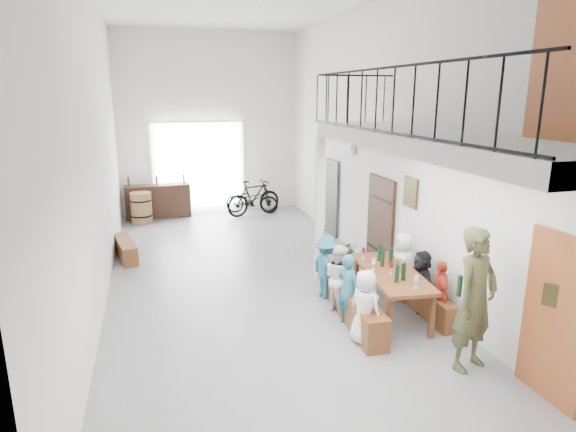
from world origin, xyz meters
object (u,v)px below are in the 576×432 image
object	(u,v)px
side_bench	(126,249)
host_standing	(475,300)
tasting_table	(391,276)
bicycle_near	(252,199)
oak_barrel	(141,208)
bench_inner	(354,306)
serving_counter	(158,201)

from	to	relation	value
side_bench	host_standing	bearing A→B (deg)	-52.08
tasting_table	bicycle_near	distance (m)	7.76
tasting_table	oak_barrel	xyz separation A→B (m)	(-4.10, 7.44, -0.26)
tasting_table	bicycle_near	xyz separation A→B (m)	(-0.78, 7.72, -0.27)
oak_barrel	host_standing	bearing A→B (deg)	-64.40
oak_barrel	bicycle_near	xyz separation A→B (m)	(3.32, 0.28, -0.01)
side_bench	bench_inner	bearing A→B (deg)	-49.21
bicycle_near	oak_barrel	bearing A→B (deg)	115.85
side_bench	serving_counter	bearing A→B (deg)	77.47
tasting_table	side_bench	distance (m)	6.20
oak_barrel	host_standing	xyz separation A→B (m)	(4.40, -9.18, 0.54)
bench_inner	side_bench	distance (m)	5.74
tasting_table	bench_inner	distance (m)	0.81
serving_counter	bicycle_near	world-z (taller)	serving_counter
bench_inner	serving_counter	bearing A→B (deg)	114.58
tasting_table	side_bench	bearing A→B (deg)	142.88
oak_barrel	bicycle_near	bearing A→B (deg)	4.81
side_bench	serving_counter	distance (m)	3.74
serving_counter	side_bench	bearing A→B (deg)	-104.38
side_bench	oak_barrel	bearing A→B (deg)	84.05
bench_inner	oak_barrel	bearing A→B (deg)	119.03
bicycle_near	side_bench	bearing A→B (deg)	154.04
serving_counter	bicycle_near	distance (m)	2.84
bench_inner	bicycle_near	size ratio (longest dim) A/B	1.36
bench_inner	side_bench	world-z (taller)	bench_inner
serving_counter	bicycle_near	size ratio (longest dim) A/B	1.15
bench_inner	oak_barrel	size ratio (longest dim) A/B	2.50
serving_counter	bicycle_near	bearing A→B (deg)	-6.85
bench_inner	serving_counter	size ratio (longest dim) A/B	1.18
tasting_table	serving_counter	bearing A→B (deg)	121.62
bench_inner	bicycle_near	distance (m)	7.75
bench_inner	bicycle_near	xyz separation A→B (m)	(-0.11, 7.74, 0.18)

